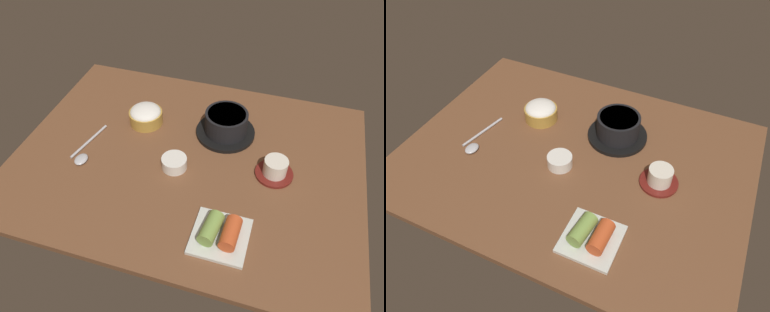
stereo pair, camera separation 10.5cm
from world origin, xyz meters
The scene contains 7 objects.
dining_table centered at (0.00, 0.00, 1.00)cm, with size 100.00×76.00×2.00cm, color brown.
stone_pot centered at (8.16, 13.42, 5.74)cm, with size 18.23×18.23×7.91cm.
rice_bowl centered at (-17.42, 11.28, 5.01)cm, with size 10.58×10.58×6.07cm.
tea_cup_with_saucer centered at (25.17, 0.57, 4.42)cm, with size 10.64×10.64×5.49cm.
banchan_cup_center centered at (-2.37, -4.85, 3.86)cm, with size 7.20×7.20×3.46cm.
kimchi_plate centered at (15.73, -23.71, 3.97)cm, with size 13.63×13.63×5.01cm.
spoon centered at (-29.48, -7.90, 2.62)cm, with size 5.61×18.21×1.35cm.
Camera 1 is at (23.63, -72.53, 79.33)cm, focal length 34.70 mm.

